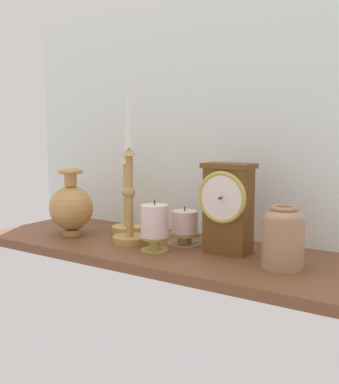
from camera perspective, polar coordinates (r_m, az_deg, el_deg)
ground_plane at (r=120.78cm, az=-1.45°, el=-7.05°), size 100.00×36.00×2.40cm
back_wall at (r=132.59cm, az=3.15°, el=8.93°), size 120.00×2.00×65.00cm
mantel_clock at (r=110.96cm, az=7.17°, el=-1.78°), size 12.37×9.58×21.64cm
candlestick_tall_left at (r=120.21cm, az=-4.94°, el=-0.08°), size 9.33×9.33×46.79cm
candlestick_tall_center at (r=133.83cm, az=-5.27°, el=-0.38°), size 9.17×9.17×37.77cm
brass_vase_bulbous at (r=132.84cm, az=-12.01°, el=-1.78°), size 12.33×12.33×18.73cm
brass_vase_jar at (r=101.88cm, az=13.83°, el=-5.23°), size 9.03×9.03×13.46cm
pillar_candle_front at (r=113.08cm, az=-1.85°, el=-4.12°), size 6.84×6.84×12.57cm
pillar_candle_near_clock at (r=119.84cm, az=1.88°, el=-4.44°), size 8.83×8.83×9.97cm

